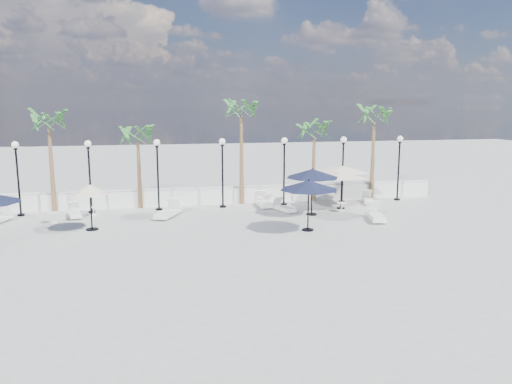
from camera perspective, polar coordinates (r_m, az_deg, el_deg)
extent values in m
plane|color=gray|center=(21.61, -1.47, -5.26)|extent=(100.00, 100.00, 0.00)
cube|color=silver|center=(28.74, -4.08, -0.47)|extent=(26.00, 0.30, 0.90)
cube|color=silver|center=(28.65, -4.09, 0.55)|extent=(26.00, 0.12, 0.08)
cylinder|color=black|center=(28.46, -25.26, -2.36)|extent=(0.36, 0.36, 0.10)
cylinder|color=black|center=(28.17, -25.52, 1.02)|extent=(0.10, 0.10, 3.50)
cylinder|color=black|center=(27.98, -25.79, 4.46)|extent=(0.18, 0.18, 0.10)
sphere|color=white|center=(27.96, -25.82, 4.88)|extent=(0.36, 0.36, 0.36)
cylinder|color=black|center=(27.82, -18.25, -2.16)|extent=(0.36, 0.36, 0.10)
cylinder|color=black|center=(27.52, -18.44, 1.30)|extent=(0.10, 0.10, 3.50)
cylinder|color=black|center=(27.32, -18.64, 4.82)|extent=(0.18, 0.18, 0.10)
sphere|color=white|center=(27.31, -18.67, 5.26)|extent=(0.36, 0.36, 0.36)
cylinder|color=black|center=(27.61, -11.02, -1.92)|extent=(0.36, 0.36, 0.10)
cylinder|color=black|center=(27.31, -11.14, 1.57)|extent=(0.10, 0.10, 3.50)
cylinder|color=black|center=(27.11, -11.26, 5.12)|extent=(0.18, 0.18, 0.10)
sphere|color=white|center=(27.09, -11.28, 5.56)|extent=(0.36, 0.36, 0.36)
cylinder|color=black|center=(27.84, -3.80, -1.65)|extent=(0.36, 0.36, 0.10)
cylinder|color=black|center=(27.54, -3.84, 1.81)|extent=(0.10, 0.10, 3.50)
cylinder|color=black|center=(27.35, -3.88, 5.34)|extent=(0.18, 0.18, 0.10)
sphere|color=white|center=(27.33, -3.89, 5.78)|extent=(0.36, 0.36, 0.36)
cylinder|color=black|center=(28.51, 3.19, -1.37)|extent=(0.36, 0.36, 0.10)
cylinder|color=black|center=(28.21, 3.22, 2.02)|extent=(0.10, 0.10, 3.50)
cylinder|color=black|center=(28.02, 3.26, 5.46)|extent=(0.18, 0.18, 0.10)
sphere|color=white|center=(28.01, 3.26, 5.89)|extent=(0.36, 0.36, 0.36)
cylinder|color=black|center=(29.57, 9.77, -1.08)|extent=(0.36, 0.36, 0.10)
cylinder|color=black|center=(29.29, 9.87, 2.19)|extent=(0.10, 0.10, 3.50)
cylinder|color=black|center=(29.11, 9.97, 5.50)|extent=(0.18, 0.18, 0.10)
sphere|color=white|center=(29.09, 9.98, 5.91)|extent=(0.36, 0.36, 0.36)
cylinder|color=black|center=(31.00, 15.81, -0.80)|extent=(0.36, 0.36, 0.10)
cylinder|color=black|center=(30.73, 15.97, 2.31)|extent=(0.10, 0.10, 3.50)
cylinder|color=black|center=(30.56, 16.12, 5.47)|extent=(0.18, 0.18, 0.10)
sphere|color=white|center=(30.54, 16.14, 5.86)|extent=(0.36, 0.36, 0.36)
cone|color=brown|center=(28.56, -22.29, 2.28)|extent=(0.28, 0.28, 4.40)
cone|color=brown|center=(28.11, -13.20, 1.84)|extent=(0.28, 0.28, 3.60)
cone|color=brown|center=(28.41, -1.67, 3.61)|extent=(0.28, 0.28, 5.00)
cone|color=brown|center=(29.52, 6.60, 2.62)|extent=(0.28, 0.28, 3.80)
cone|color=brown|center=(30.81, 13.18, 3.49)|extent=(0.28, 0.28, 4.60)
cube|color=white|center=(27.67, -26.70, -1.88)|extent=(0.64, 0.56, 0.54)
cube|color=white|center=(27.02, -20.01, -2.44)|extent=(0.92, 1.74, 0.09)
cube|color=white|center=(26.78, -19.98, -2.33)|extent=(0.76, 1.21, 0.09)
cube|color=white|center=(27.61, -20.17, -1.48)|extent=(0.60, 0.50, 0.52)
cube|color=white|center=(25.77, -10.03, -2.49)|extent=(1.51, 2.19, 0.11)
cube|color=white|center=(25.49, -10.29, -2.35)|extent=(1.18, 1.55, 0.11)
cube|color=white|center=(26.44, -9.33, -1.22)|extent=(0.80, 0.72, 0.65)
cube|color=white|center=(26.74, 3.22, -1.96)|extent=(1.04, 1.71, 0.09)
cube|color=white|center=(26.54, 3.48, -1.85)|extent=(0.83, 1.20, 0.09)
cube|color=white|center=(27.21, 2.46, -1.05)|extent=(0.61, 0.53, 0.51)
cube|color=white|center=(27.91, 0.80, -1.38)|extent=(0.71, 1.94, 0.10)
cube|color=white|center=(27.64, 0.93, -1.25)|extent=(0.65, 1.32, 0.10)
cube|color=white|center=(28.57, 0.41, -0.32)|extent=(0.62, 0.48, 0.60)
cube|color=white|center=(25.39, 13.54, -2.82)|extent=(1.10, 2.09, 0.11)
cube|color=white|center=(25.11, 13.68, -2.70)|extent=(0.91, 1.45, 0.11)
cube|color=white|center=(26.08, 13.22, -1.57)|extent=(0.72, 0.60, 0.62)
cube|color=white|center=(29.56, 12.71, -1.02)|extent=(1.00, 1.73, 0.09)
cube|color=white|center=(29.33, 12.77, -0.92)|extent=(0.81, 1.21, 0.09)
cube|color=white|center=(30.15, 12.58, -0.16)|extent=(0.60, 0.52, 0.51)
cylinder|color=white|center=(27.08, -18.04, -2.55)|extent=(0.37, 0.37, 0.03)
cylinder|color=white|center=(27.04, -18.06, -2.12)|extent=(0.06, 0.06, 0.44)
cylinder|color=white|center=(26.99, -18.09, -1.64)|extent=(0.48, 0.48, 0.03)
cylinder|color=white|center=(26.13, -22.20, -3.27)|extent=(0.41, 0.41, 0.03)
cylinder|color=white|center=(26.08, -22.24, -2.77)|extent=(0.06, 0.06, 0.50)
cylinder|color=white|center=(26.03, -22.27, -2.21)|extent=(0.54, 0.54, 0.03)
cylinder|color=white|center=(27.10, 9.73, -2.19)|extent=(0.38, 0.38, 0.03)
cylinder|color=white|center=(27.05, 9.74, -1.74)|extent=(0.06, 0.06, 0.46)
cylinder|color=white|center=(27.00, 9.76, -1.24)|extent=(0.50, 0.50, 0.03)
cylinder|color=black|center=(22.94, 5.94, -4.32)|extent=(0.53, 0.53, 0.06)
cylinder|color=black|center=(22.69, 5.99, -1.61)|extent=(0.07, 0.07, 2.27)
cone|color=black|center=(22.52, 6.03, 0.79)|extent=(2.65, 2.65, 0.43)
sphere|color=black|center=(22.48, 6.04, 1.38)|extent=(0.08, 0.08, 0.08)
cylinder|color=black|center=(26.12, 6.35, -2.53)|extent=(0.55, 0.55, 0.06)
cylinder|color=black|center=(25.89, 6.40, -0.06)|extent=(0.07, 0.07, 2.35)
cone|color=black|center=(25.73, 6.45, 2.13)|extent=(2.74, 2.74, 0.44)
sphere|color=black|center=(25.70, 6.46, 2.68)|extent=(0.08, 0.08, 0.08)
cylinder|color=black|center=(27.89, 9.65, -1.81)|extent=(0.46, 0.46, 0.05)
cylinder|color=black|center=(27.70, 9.72, 0.18)|extent=(0.06, 0.06, 2.02)
pyramid|color=beige|center=(27.54, 9.78, 2.30)|extent=(4.47, 4.47, 0.31)
cylinder|color=black|center=(29.27, 9.80, -1.24)|extent=(0.50, 0.50, 0.06)
cylinder|color=black|center=(29.08, 9.86, 0.79)|extent=(0.07, 0.07, 2.16)
pyramid|color=beige|center=(28.92, 9.93, 2.94)|extent=(4.68, 4.68, 0.34)
cylinder|color=black|center=(24.11, -18.22, -4.07)|extent=(0.55, 0.55, 0.06)
cylinder|color=black|center=(23.90, -18.35, -1.73)|extent=(0.07, 0.07, 2.06)
cone|color=beige|center=(23.74, -18.46, 0.29)|extent=(1.77, 1.77, 0.44)
sphere|color=black|center=(23.70, -18.50, 0.87)|extent=(0.08, 0.08, 0.08)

